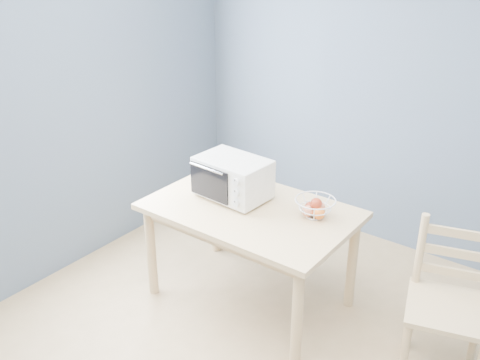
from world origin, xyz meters
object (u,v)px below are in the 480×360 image
Objects in this scene: dining_table at (250,221)px; dining_chair at (448,307)px; fruit_basket at (315,208)px; toaster_oven at (230,177)px.

dining_chair reaches higher than dining_table.
fruit_basket is 1.00m from dining_chair.
dining_table is at bearing 167.63° from dining_chair.
dining_table is at bearing -11.95° from toaster_oven.
toaster_oven reaches higher than dining_table.
toaster_oven is (-0.22, 0.06, 0.26)m from dining_table.
toaster_oven reaches higher than fruit_basket.
toaster_oven is at bearing 164.76° from dining_table.
toaster_oven is at bearing -171.19° from fruit_basket.
dining_table is 0.34m from toaster_oven.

